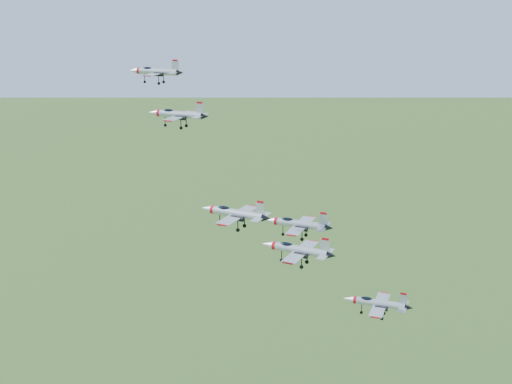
% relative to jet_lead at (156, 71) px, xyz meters
% --- Properties ---
extents(jet_lead, '(12.42, 10.26, 3.32)m').
position_rel_jet_lead_xyz_m(jet_lead, '(0.00, 0.00, 0.00)').
color(jet_lead, '#B5BBC2').
extents(jet_left_high, '(12.59, 10.37, 3.37)m').
position_rel_jet_lead_xyz_m(jet_left_high, '(11.94, -12.65, -5.97)').
color(jet_left_high, '#B5BBC2').
extents(jet_right_high, '(12.81, 10.60, 3.42)m').
position_rel_jet_lead_xyz_m(jet_right_high, '(31.59, -30.14, -17.69)').
color(jet_right_high, '#B5BBC2').
extents(jet_left_low, '(14.04, 11.54, 3.76)m').
position_rel_jet_lead_xyz_m(jet_left_low, '(33.91, -5.67, -27.20)').
color(jet_left_low, '#B5BBC2').
extents(jet_right_low, '(13.67, 11.28, 3.65)m').
position_rel_jet_lead_xyz_m(jet_right_low, '(39.69, -22.10, -25.72)').
color(jet_right_low, '#B5BBC2').
extents(jet_trail, '(12.68, 10.49, 3.39)m').
position_rel_jet_lead_xyz_m(jet_trail, '(51.88, -12.93, -37.56)').
color(jet_trail, '#B5BBC2').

